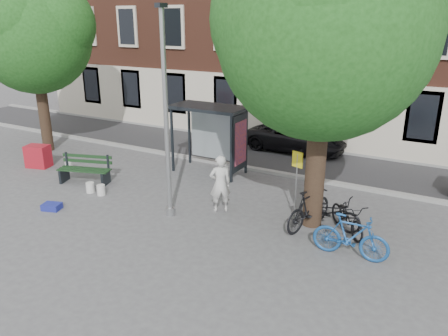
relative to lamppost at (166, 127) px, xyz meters
name	(u,v)px	position (x,y,z in m)	size (l,w,h in m)	color
ground	(170,215)	(0.00, 0.00, -2.78)	(90.00, 90.00, 0.00)	#4C4C4F
road	(264,155)	(0.00, 7.00, -2.78)	(40.00, 4.00, 0.01)	#28282B
curb_near	(243,167)	(0.00, 5.00, -2.72)	(40.00, 0.25, 0.12)	gray
curb_far	(281,144)	(0.00, 9.00, -2.72)	(40.00, 0.25, 0.12)	gray
lamppost	(166,127)	(0.00, 0.00, 0.00)	(0.28, 0.35, 6.11)	#9EA0A3
tree_right	(325,23)	(4.01, 1.38, 2.83)	(5.76, 5.60, 8.20)	black
tree_left	(31,31)	(-8.99, 2.88, 2.43)	(5.18, 4.86, 7.40)	black
bus_shelter	(219,125)	(-0.61, 4.11, -0.87)	(2.85, 1.45, 2.62)	#1E2328
painter	(220,184)	(1.20, 1.00, -1.87)	(0.66, 0.44, 1.82)	silver
bench	(85,171)	(-4.36, 0.78, -2.33)	(2.02, 1.17, 0.99)	#1E2328
bike_a	(329,211)	(4.49, 1.55, -2.29)	(0.66, 1.88, 0.99)	black
bike_b	(351,236)	(5.42, 0.16, -2.21)	(0.54, 1.91, 1.15)	#1A4C90
bike_c	(347,217)	(5.01, 1.51, -2.31)	(0.63, 1.79, 0.94)	black
bike_d	(309,208)	(3.98, 1.23, -2.18)	(0.57, 2.00, 1.20)	black
car_dark	(296,137)	(0.96, 8.40, -2.16)	(2.07, 4.48, 1.25)	black
red_stand	(38,156)	(-7.36, 1.15, -2.33)	(0.90, 0.60, 0.90)	maroon
blue_crate	(52,207)	(-3.50, -1.50, -2.68)	(0.55, 0.40, 0.20)	navy
bucket_a	(90,188)	(-3.49, 0.14, -2.60)	(0.28, 0.28, 0.36)	silver
bucket_b	(69,166)	(-5.93, 1.41, -2.60)	(0.28, 0.28, 0.36)	silver
bucket_c	(101,190)	(-3.00, 0.16, -2.60)	(0.28, 0.28, 0.36)	silver
notice_sign	(297,169)	(3.40, 1.66, -1.23)	(0.35, 0.14, 2.09)	#9EA0A3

